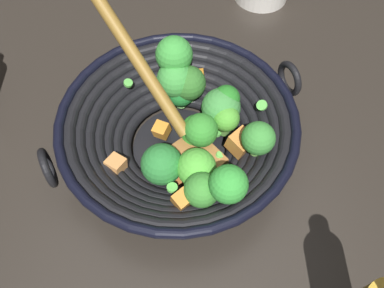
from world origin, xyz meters
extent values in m
plane|color=#28231E|center=(0.00, 0.00, 0.00)|extent=(4.00, 4.00, 0.00)
cylinder|color=black|center=(0.00, 0.00, 0.01)|extent=(0.14, 0.14, 0.01)
torus|color=black|center=(0.00, 0.00, 0.02)|extent=(0.18, 0.18, 0.02)
torus|color=black|center=(0.00, 0.00, 0.03)|extent=(0.20, 0.20, 0.02)
torus|color=black|center=(0.00, 0.00, 0.04)|extent=(0.23, 0.23, 0.02)
torus|color=black|center=(0.00, 0.00, 0.04)|extent=(0.25, 0.25, 0.02)
torus|color=black|center=(0.00, 0.00, 0.05)|extent=(0.27, 0.27, 0.02)
torus|color=black|center=(0.00, 0.00, 0.06)|extent=(0.30, 0.30, 0.02)
torus|color=black|center=(0.00, 0.00, 0.07)|extent=(0.32, 0.32, 0.02)
torus|color=black|center=(0.00, 0.00, 0.08)|extent=(0.34, 0.34, 0.01)
torus|color=black|center=(-0.06, 0.17, 0.08)|extent=(0.05, 0.03, 0.05)
torus|color=black|center=(0.06, -0.17, 0.08)|extent=(0.05, 0.03, 0.05)
cylinder|color=#76C346|center=(0.11, 0.06, 0.07)|extent=(0.02, 0.02, 0.01)
sphere|color=green|center=(0.11, 0.06, 0.10)|extent=(0.05, 0.05, 0.05)
cylinder|color=#58983B|center=(-0.11, 0.00, 0.06)|extent=(0.03, 0.03, 0.02)
sphere|color=green|center=(-0.11, 0.00, 0.10)|extent=(0.06, 0.06, 0.06)
cylinder|color=#77C34C|center=(0.11, 0.02, 0.05)|extent=(0.02, 0.02, 0.01)
sphere|color=#37822E|center=(0.11, 0.02, 0.08)|extent=(0.05, 0.05, 0.05)
cylinder|color=#599740|center=(-0.03, 0.06, 0.02)|extent=(0.03, 0.03, 0.02)
sphere|color=#3B863C|center=(-0.03, 0.06, 0.06)|extent=(0.06, 0.06, 0.06)
cylinder|color=#77BE47|center=(0.00, 0.03, 0.02)|extent=(0.03, 0.03, 0.01)
sphere|color=green|center=(0.00, 0.03, 0.05)|extent=(0.05, 0.05, 0.05)
cylinder|color=#69A945|center=(-0.01, 0.07, 0.03)|extent=(0.02, 0.02, 0.02)
sphere|color=#499A30|center=(-0.01, 0.07, 0.06)|extent=(0.04, 0.04, 0.04)
cylinder|color=#88B259|center=(0.07, 0.02, 0.03)|extent=(0.02, 0.02, 0.02)
sphere|color=green|center=(0.07, 0.02, 0.07)|extent=(0.05, 0.05, 0.05)
cylinder|color=#74BF5C|center=(-0.07, 0.01, 0.02)|extent=(0.02, 0.02, 0.01)
sphere|color=#1D722B|center=(-0.07, 0.01, 0.05)|extent=(0.05, 0.05, 0.05)
cylinder|color=#5B923C|center=(0.01, 0.03, 0.03)|extent=(0.03, 0.03, 0.03)
sphere|color=#30822A|center=(0.01, 0.03, 0.06)|extent=(0.05, 0.05, 0.05)
cylinder|color=#73B74A|center=(0.04, 0.10, 0.06)|extent=(0.02, 0.02, 0.02)
sphere|color=#388635|center=(0.04, 0.10, 0.09)|extent=(0.05, 0.05, 0.05)
cylinder|color=#74AF4C|center=(-0.04, 0.07, 0.04)|extent=(0.02, 0.03, 0.02)
sphere|color=#237321|center=(-0.04, 0.07, 0.07)|extent=(0.04, 0.04, 0.04)
cylinder|color=#88BC4D|center=(-0.08, 0.00, 0.03)|extent=(0.04, 0.04, 0.03)
sphere|color=#3A8E3A|center=(-0.08, 0.00, 0.07)|extent=(0.06, 0.06, 0.06)
cylinder|color=#6EB13C|center=(0.06, -0.02, 0.03)|extent=(0.03, 0.03, 0.02)
sphere|color=#287531|center=(0.06, -0.02, 0.06)|extent=(0.06, 0.06, 0.06)
cylinder|color=#75C257|center=(-0.08, 0.02, 0.03)|extent=(0.02, 0.03, 0.02)
sphere|color=#2D6625|center=(-0.08, 0.02, 0.06)|extent=(0.05, 0.05, 0.05)
cube|color=#C0782A|center=(0.11, 0.00, 0.07)|extent=(0.03, 0.03, 0.02)
cube|color=orange|center=(-0.09, 0.03, 0.06)|extent=(0.02, 0.02, 0.03)
cube|color=orange|center=(-0.01, -0.02, 0.03)|extent=(0.03, 0.03, 0.03)
cube|color=#CA6F32|center=(0.06, -0.01, 0.03)|extent=(0.02, 0.02, 0.02)
cube|color=#C57834|center=(0.03, 0.09, 0.06)|extent=(0.04, 0.04, 0.03)
cube|color=#DA904E|center=(0.05, -0.09, 0.04)|extent=(0.03, 0.03, 0.03)
cube|color=orange|center=(0.06, -0.01, 0.03)|extent=(0.03, 0.03, 0.03)
cylinder|color=#56B247|center=(-0.08, -0.07, 0.07)|extent=(0.02, 0.02, 0.01)
cylinder|color=#6BC651|center=(0.04, 0.06, 0.05)|extent=(0.01, 0.01, 0.01)
cylinder|color=#56B247|center=(0.09, -0.01, 0.06)|extent=(0.02, 0.02, 0.01)
cylinder|color=#56B247|center=(0.06, -0.01, 0.04)|extent=(0.02, 0.02, 0.01)
cylinder|color=#99D166|center=(0.04, -0.04, 0.04)|extent=(0.01, 0.01, 0.00)
cylinder|color=#56B247|center=(-0.01, 0.06, 0.03)|extent=(0.02, 0.02, 0.01)
cylinder|color=#56B247|center=(-0.02, 0.12, 0.08)|extent=(0.02, 0.02, 0.01)
cube|color=brown|center=(0.04, 0.03, 0.04)|extent=(0.09, 0.08, 0.01)
cylinder|color=olive|center=(-0.07, -0.05, 0.13)|extent=(0.18, 0.14, 0.15)
camera|label=1|loc=(0.31, 0.00, 0.51)|focal=36.68mm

